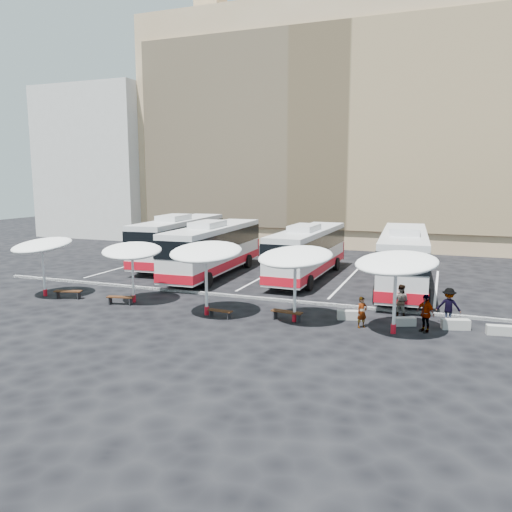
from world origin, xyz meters
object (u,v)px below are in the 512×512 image
(wood_bench_0, at_px, (68,293))
(conc_bench_1, at_px, (404,322))
(wood_bench_1, at_px, (120,298))
(conc_bench_2, at_px, (456,324))
(bus_3, at_px, (404,257))
(conc_bench_3, at_px, (500,330))
(bus_1, at_px, (214,247))
(passenger_1, at_px, (401,301))
(sunshade_0, at_px, (42,246))
(passenger_3, at_px, (449,306))
(bus_0, at_px, (180,239))
(wood_bench_2, at_px, (220,312))
(sunshade_3, at_px, (295,257))
(sunshade_1, at_px, (132,251))
(sunshade_2, at_px, (206,252))
(bus_2, at_px, (308,250))
(wood_bench_3, at_px, (287,313))
(passenger_2, at_px, (425,313))
(passenger_0, at_px, (362,312))
(sunshade_4, at_px, (396,263))
(conc_bench_0, at_px, (349,315))

(wood_bench_0, height_order, conc_bench_1, wood_bench_0)
(wood_bench_1, xyz_separation_m, conc_bench_2, (17.91, 1.76, -0.12))
(bus_3, xyz_separation_m, conc_bench_3, (5.03, -8.27, -1.92))
(wood_bench_1, relative_size, conc_bench_3, 1.35)
(bus_1, height_order, passenger_1, bus_1)
(sunshade_0, height_order, passenger_3, sunshade_0)
(bus_0, distance_m, wood_bench_2, 17.10)
(bus_0, xyz_separation_m, passenger_1, (18.76, -10.25, -1.28))
(sunshade_3, height_order, wood_bench_1, sunshade_3)
(sunshade_1, xyz_separation_m, sunshade_2, (5.22, -0.96, 0.34))
(bus_2, distance_m, wood_bench_3, 11.45)
(sunshade_1, bearing_deg, wood_bench_2, -11.70)
(bus_0, bearing_deg, passenger_1, -33.13)
(sunshade_0, relative_size, sunshade_3, 0.95)
(sunshade_1, xyz_separation_m, wood_bench_1, (-0.37, -0.79, -2.66))
(bus_1, xyz_separation_m, sunshade_3, (9.08, -9.64, 1.20))
(wood_bench_1, xyz_separation_m, passenger_2, (16.54, 0.79, 0.54))
(wood_bench_1, distance_m, passenger_1, 15.53)
(conc_bench_2, height_order, conc_bench_3, conc_bench_2)
(sunshade_0, height_order, wood_bench_1, sunshade_0)
(passenger_2, height_order, passenger_3, passenger_2)
(bus_3, distance_m, conc_bench_1, 8.60)
(wood_bench_3, height_order, passenger_3, passenger_3)
(sunshade_3, height_order, conc_bench_3, sunshade_3)
(wood_bench_0, height_order, passenger_0, passenger_0)
(sunshade_2, xyz_separation_m, passenger_1, (9.64, 3.17, -2.49))
(wood_bench_1, bearing_deg, conc_bench_1, 5.45)
(wood_bench_0, xyz_separation_m, conc_bench_3, (23.60, 1.50, -0.16))
(bus_1, relative_size, wood_bench_3, 7.83)
(sunshade_3, bearing_deg, bus_2, 101.63)
(sunshade_4, xyz_separation_m, passenger_2, (1.36, 0.76, -2.43))
(sunshade_2, xyz_separation_m, sunshade_4, (9.59, 0.20, -0.03))
(wood_bench_0, bearing_deg, conc_bench_3, 3.64)
(bus_1, bearing_deg, passenger_1, -28.42)
(bus_0, relative_size, wood_bench_3, 8.08)
(wood_bench_2, relative_size, conc_bench_3, 1.15)
(conc_bench_2, bearing_deg, wood_bench_0, -175.49)
(bus_1, bearing_deg, bus_0, 142.67)
(wood_bench_2, distance_m, passenger_1, 9.40)
(conc_bench_1, bearing_deg, wood_bench_2, -167.74)
(sunshade_1, relative_size, wood_bench_3, 2.72)
(wood_bench_3, xyz_separation_m, conc_bench_0, (2.94, 1.37, -0.15))
(bus_2, relative_size, wood_bench_0, 7.44)
(sunshade_3, relative_size, passenger_2, 2.58)
(sunshade_2, height_order, wood_bench_3, sunshade_2)
(bus_3, relative_size, wood_bench_2, 9.81)
(wood_bench_0, bearing_deg, bus_3, 27.76)
(bus_2, bearing_deg, passenger_2, -50.08)
(conc_bench_0, bearing_deg, sunshade_2, -166.04)
(bus_0, relative_size, wood_bench_0, 8.03)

